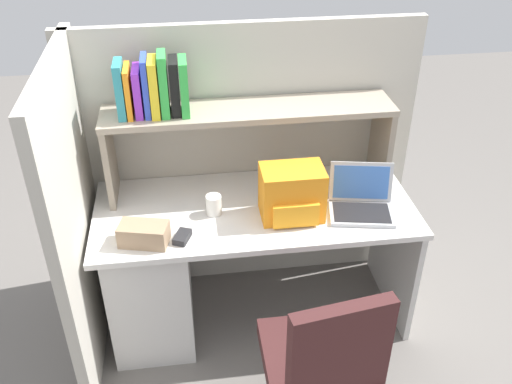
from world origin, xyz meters
TOP-DOWN VIEW (x-y plane):
  - ground_plane at (0.00, 0.00)m, footprint 8.00×8.00m
  - desk at (-0.39, 0.00)m, footprint 1.60×0.70m
  - cubicle_partition_rear at (0.00, 0.38)m, footprint 1.84×0.05m
  - cubicle_partition_left at (-0.85, -0.05)m, footprint 0.05×1.06m
  - overhead_hutch at (0.00, 0.20)m, footprint 1.44×0.28m
  - reference_books_on_shelf at (-0.45, 0.20)m, footprint 0.33×0.19m
  - laptop at (0.52, -0.10)m, footprint 0.35×0.31m
  - backpack at (0.17, -0.10)m, footprint 0.30×0.22m
  - computer_mouse at (-0.37, -0.22)m, footprint 0.10×0.12m
  - paper_cup at (-0.21, -0.03)m, footprint 0.08×0.08m
  - tissue_box at (-0.54, -0.22)m, footprint 0.24×0.17m
  - office_chair at (0.17, -0.81)m, footprint 0.52×0.52m

SIDE VIEW (x-z plane):
  - ground_plane at x=0.00m, z-range 0.00..0.00m
  - office_chair at x=0.17m, z-range -0.07..0.86m
  - desk at x=-0.39m, z-range 0.04..0.77m
  - computer_mouse at x=-0.37m, z-range 0.73..0.76m
  - cubicle_partition_rear at x=0.00m, z-range 0.00..1.55m
  - cubicle_partition_left at x=-0.85m, z-range 0.00..1.55m
  - tissue_box at x=-0.54m, z-range 0.73..0.83m
  - laptop at x=0.52m, z-range 0.67..0.89m
  - paper_cup at x=-0.21m, z-range 0.73..0.83m
  - backpack at x=0.17m, z-range 0.73..0.98m
  - overhead_hutch at x=0.00m, z-range 0.86..1.31m
  - reference_books_on_shelf at x=-0.45m, z-range 1.16..1.46m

